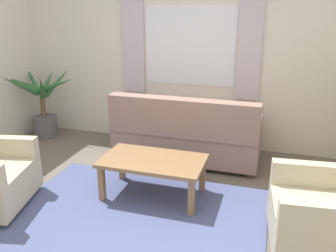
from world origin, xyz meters
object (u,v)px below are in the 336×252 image
at_px(couch, 186,135).
at_px(armchair_right, 330,213).
at_px(coffee_table, 153,164).
at_px(potted_plant, 42,106).

relative_size(couch, armchair_right, 2.07).
bearing_deg(armchair_right, coffee_table, -109.62).
distance_m(coffee_table, potted_plant, 2.60).
bearing_deg(coffee_table, couch, 84.05).
distance_m(couch, coffee_table, 1.03).
xyz_separation_m(armchair_right, potted_plant, (-3.99, 1.67, 0.15)).
bearing_deg(coffee_table, armchair_right, -13.82).
bearing_deg(potted_plant, coffee_table, -28.78).
bearing_deg(couch, armchair_right, 138.07).
height_order(couch, armchair_right, couch).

